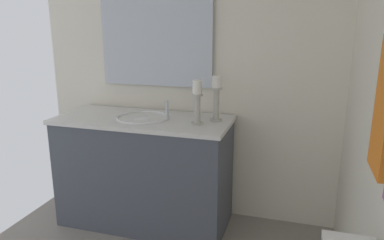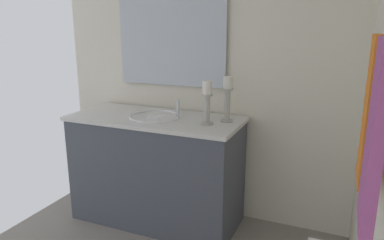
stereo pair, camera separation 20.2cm
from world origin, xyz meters
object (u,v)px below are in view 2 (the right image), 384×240
Objects in this scene: vanity_cabinet at (157,169)px; towel_center at (375,137)px; sink_basin at (156,122)px; candle_holder_tall at (227,98)px; towel_near_vanity at (370,111)px; candle_holder_short at (207,101)px; mirror at (171,39)px.

towel_center is (1.39, 1.37, 0.83)m from vanity_cabinet.
sink_basin is at bearing 90.00° from vanity_cabinet.
towel_center is at bearing 29.46° from candle_holder_tall.
sink_basin is at bearing -135.54° from towel_center.
towel_near_vanity is (1.20, 0.83, 0.24)m from candle_holder_tall.
candle_holder_tall is 1.71m from towel_center.
vanity_cabinet is 2.86× the size of towel_center.
towel_center reaches higher than vanity_cabinet.
sink_basin is 1.31× the size of candle_holder_short.
mirror reaches higher than towel_center.
towel_center reaches higher than sink_basin.
candle_holder_short is at bearing 52.99° from mirror.
candle_holder_tall reaches higher than vanity_cabinet.
mirror is 2.82× the size of candle_holder_tall.
candle_holder_tall is at bearing 98.33° from sink_basin.
mirror is 0.67m from candle_holder_short.
mirror is at bearing 179.99° from vanity_cabinet.
towel_near_vanity is 0.28m from towel_center.
towel_center is at bearing 34.80° from candle_holder_short.
mirror is 0.69m from candle_holder_tall.
mirror reaches higher than sink_basin.
towel_near_vanity is 0.98× the size of towel_center.
mirror reaches higher than candle_holder_tall.
candle_holder_short is 1.45m from towel_near_vanity.
sink_basin reaches higher than vanity_cabinet.
mirror is 1.96m from towel_near_vanity.
vanity_cabinet is 0.73m from candle_holder_short.
towel_near_vanity reaches higher than candle_holder_tall.
vanity_cabinet is 0.81m from candle_holder_tall.
candle_holder_tall is at bearing 69.44° from mirror.
vanity_cabinet is at bearing -0.01° from mirror.
sink_basin is 0.89× the size of towel_near_vanity.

